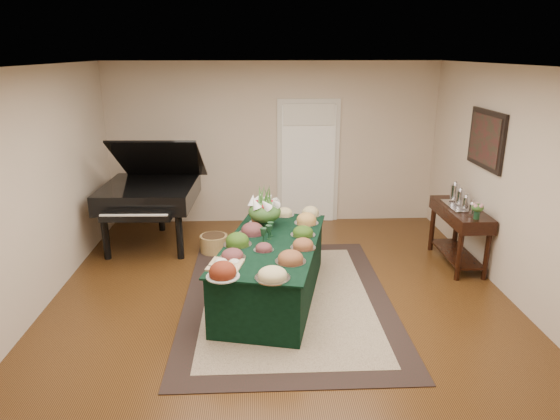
{
  "coord_description": "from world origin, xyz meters",
  "views": [
    {
      "loc": [
        -0.26,
        -5.32,
        2.86
      ],
      "look_at": [
        0.0,
        0.3,
        1.05
      ],
      "focal_mm": 32.0,
      "sensor_mm": 36.0,
      "label": 1
    }
  ],
  "objects_px": {
    "mahogany_sideboard": "(460,221)",
    "grand_piano": "(150,193)",
    "buffet_table": "(272,270)",
    "floral_centerpiece": "(265,208)"
  },
  "relations": [
    {
      "from": "mahogany_sideboard",
      "to": "grand_piano",
      "type": "bearing_deg",
      "value": 168.04
    },
    {
      "from": "grand_piano",
      "to": "mahogany_sideboard",
      "type": "relative_size",
      "value": 1.37
    },
    {
      "from": "buffet_table",
      "to": "floral_centerpiece",
      "type": "height_order",
      "value": "floral_centerpiece"
    },
    {
      "from": "grand_piano",
      "to": "mahogany_sideboard",
      "type": "distance_m",
      "value": 4.47
    },
    {
      "from": "buffet_table",
      "to": "grand_piano",
      "type": "height_order",
      "value": "grand_piano"
    },
    {
      "from": "grand_piano",
      "to": "mahogany_sideboard",
      "type": "bearing_deg",
      "value": -11.96
    },
    {
      "from": "grand_piano",
      "to": "floral_centerpiece",
      "type": "bearing_deg",
      "value": -37.07
    },
    {
      "from": "buffet_table",
      "to": "mahogany_sideboard",
      "type": "height_order",
      "value": "mahogany_sideboard"
    },
    {
      "from": "buffet_table",
      "to": "grand_piano",
      "type": "relative_size",
      "value": 1.41
    },
    {
      "from": "grand_piano",
      "to": "mahogany_sideboard",
      "type": "height_order",
      "value": "grand_piano"
    }
  ]
}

